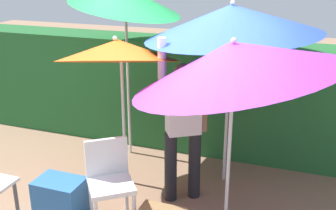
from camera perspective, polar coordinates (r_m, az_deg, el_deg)
name	(u,v)px	position (r m, az deg, el deg)	size (l,w,h in m)	color
ground_plane	(159,205)	(4.73, -1.28, -13.83)	(24.00, 24.00, 0.00)	#937056
hedge_row	(201,95)	(5.85, 4.65, 1.37)	(8.00, 0.70, 1.57)	#23602D
umbrella_rainbow	(232,20)	(4.62, 8.93, 11.64)	(2.00, 1.98, 2.25)	silver
umbrella_orange	(118,51)	(4.59, -7.00, 7.54)	(1.46, 1.43, 2.01)	silver
umbrella_yellow	(233,60)	(3.70, 9.16, 6.20)	(1.97, 1.94, 2.14)	silver
person_vendor	(183,123)	(4.44, 2.14, -2.52)	(0.51, 0.38, 1.88)	black
chair_plastic	(110,178)	(4.26, -8.20, -10.06)	(0.62, 0.62, 0.89)	silver
cooler_box	(61,197)	(4.63, -14.84, -12.37)	(0.51, 0.36, 0.41)	#2D6BB7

